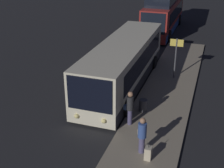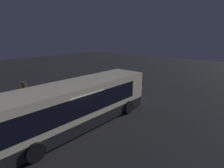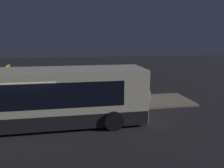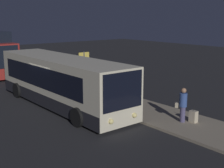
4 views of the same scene
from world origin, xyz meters
The scene contains 8 objects.
ground centered at (0.00, 0.00, 0.00)m, with size 80.00×80.00×0.00m, color #232326.
platform centered at (0.00, 3.14, 0.06)m, with size 20.00×3.09×0.13m.
bus_lead centered at (0.07, 0.25, 1.41)m, with size 11.11×2.87×2.85m.
passenger_boarding centered at (6.75, 3.08, 1.04)m, with size 0.62×0.51×1.69m.
passenger_waiting centered at (4.73, 1.98, 1.11)m, with size 0.51×0.58×1.78m.
suitcase centered at (7.12, 3.46, 0.41)m, with size 0.36×0.28×0.81m.
sign_post centered at (-1.84, 3.20, 1.86)m, with size 0.10×0.84×2.68m.
trash_bin centered at (3.21, 2.30, 0.45)m, with size 0.44×0.44×0.65m.
Camera 2 is at (-6.03, -8.32, 5.64)m, focal length 28.00 mm.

